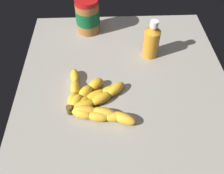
% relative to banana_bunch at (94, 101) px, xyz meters
% --- Properties ---
extents(ground_plane, '(0.93, 0.76, 0.04)m').
position_rel_banana_bunch_xyz_m(ground_plane, '(-0.05, 0.11, -0.03)').
color(ground_plane, gray).
extents(banana_bunch, '(0.26, 0.23, 0.04)m').
position_rel_banana_bunch_xyz_m(banana_bunch, '(0.00, 0.00, 0.00)').
color(banana_bunch, gold).
rests_on(banana_bunch, ground_plane).
extents(peanut_butter_jar, '(0.10, 0.10, 0.15)m').
position_rel_banana_bunch_xyz_m(peanut_butter_jar, '(-0.41, -0.03, 0.06)').
color(peanut_butter_jar, '#9E602D').
rests_on(peanut_butter_jar, ground_plane).
extents(honey_bottle, '(0.06, 0.06, 0.16)m').
position_rel_banana_bunch_xyz_m(honey_bottle, '(-0.24, 0.22, 0.05)').
color(honey_bottle, orange).
rests_on(honey_bottle, ground_plane).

